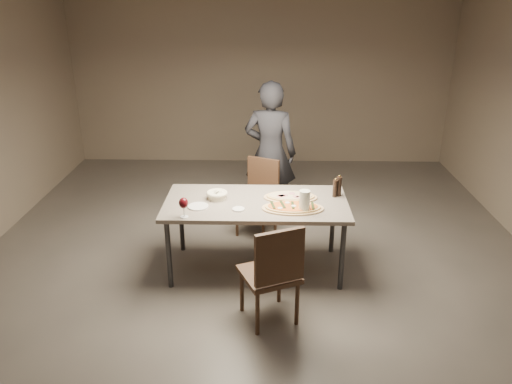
{
  "coord_description": "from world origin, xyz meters",
  "views": [
    {
      "loc": [
        0.1,
        -4.5,
        2.69
      ],
      "look_at": [
        0.0,
        0.0,
        0.85
      ],
      "focal_mm": 35.0,
      "sensor_mm": 36.0,
      "label": 1
    }
  ],
  "objects_px": {
    "ham_pizza": "(290,197)",
    "diner": "(270,153)",
    "bread_basket": "(217,194)",
    "chair_far": "(260,192)",
    "carafe": "(305,201)",
    "pepper_mill_left": "(339,186)",
    "chair_near": "(273,270)",
    "dining_table": "(256,207)",
    "zucchini_pizza": "(293,207)"
  },
  "relations": [
    {
      "from": "zucchini_pizza",
      "to": "carafe",
      "type": "xyz_separation_m",
      "value": [
        0.1,
        -0.06,
        0.09
      ]
    },
    {
      "from": "chair_near",
      "to": "dining_table",
      "type": "bearing_deg",
      "value": 76.73
    },
    {
      "from": "carafe",
      "to": "bread_basket",
      "type": "bearing_deg",
      "value": 160.54
    },
    {
      "from": "carafe",
      "to": "chair_far",
      "type": "xyz_separation_m",
      "value": [
        -0.44,
        1.12,
        -0.37
      ]
    },
    {
      "from": "ham_pizza",
      "to": "zucchini_pizza",
      "type": "bearing_deg",
      "value": -80.95
    },
    {
      "from": "carafe",
      "to": "pepper_mill_left",
      "type": "bearing_deg",
      "value": 47.44
    },
    {
      "from": "ham_pizza",
      "to": "dining_table",
      "type": "bearing_deg",
      "value": -158.82
    },
    {
      "from": "bread_basket",
      "to": "zucchini_pizza",
      "type": "bearing_deg",
      "value": -17.81
    },
    {
      "from": "ham_pizza",
      "to": "carafe",
      "type": "relative_size",
      "value": 2.51
    },
    {
      "from": "chair_near",
      "to": "chair_far",
      "type": "xyz_separation_m",
      "value": [
        -0.14,
        1.8,
        -0.04
      ]
    },
    {
      "from": "bread_basket",
      "to": "carafe",
      "type": "height_order",
      "value": "carafe"
    },
    {
      "from": "zucchini_pizza",
      "to": "pepper_mill_left",
      "type": "bearing_deg",
      "value": 34.38
    },
    {
      "from": "zucchini_pizza",
      "to": "pepper_mill_left",
      "type": "xyz_separation_m",
      "value": [
        0.48,
        0.35,
        0.09
      ]
    },
    {
      "from": "ham_pizza",
      "to": "diner",
      "type": "bearing_deg",
      "value": 106.38
    },
    {
      "from": "pepper_mill_left",
      "to": "dining_table",
      "type": "bearing_deg",
      "value": -168.44
    },
    {
      "from": "chair_near",
      "to": "diner",
      "type": "bearing_deg",
      "value": 67.1
    },
    {
      "from": "bread_basket",
      "to": "carafe",
      "type": "xyz_separation_m",
      "value": [
        0.85,
        -0.3,
        0.06
      ]
    },
    {
      "from": "zucchini_pizza",
      "to": "ham_pizza",
      "type": "xyz_separation_m",
      "value": [
        -0.01,
        0.27,
        -0.0
      ]
    },
    {
      "from": "dining_table",
      "to": "bread_basket",
      "type": "relative_size",
      "value": 8.55
    },
    {
      "from": "zucchini_pizza",
      "to": "ham_pizza",
      "type": "bearing_deg",
      "value": 91.01
    },
    {
      "from": "dining_table",
      "to": "pepper_mill_left",
      "type": "relative_size",
      "value": 8.16
    },
    {
      "from": "ham_pizza",
      "to": "carafe",
      "type": "bearing_deg",
      "value": -64.15
    },
    {
      "from": "dining_table",
      "to": "carafe",
      "type": "bearing_deg",
      "value": -27.36
    },
    {
      "from": "bread_basket",
      "to": "chair_far",
      "type": "height_order",
      "value": "chair_far"
    },
    {
      "from": "zucchini_pizza",
      "to": "pepper_mill_left",
      "type": "relative_size",
      "value": 2.66
    },
    {
      "from": "chair_far",
      "to": "carafe",
      "type": "bearing_deg",
      "value": 135.86
    },
    {
      "from": "zucchini_pizza",
      "to": "diner",
      "type": "relative_size",
      "value": 0.34
    },
    {
      "from": "dining_table",
      "to": "carafe",
      "type": "relative_size",
      "value": 8.47
    },
    {
      "from": "pepper_mill_left",
      "to": "chair_far",
      "type": "height_order",
      "value": "pepper_mill_left"
    },
    {
      "from": "carafe",
      "to": "chair_far",
      "type": "relative_size",
      "value": 0.24
    },
    {
      "from": "diner",
      "to": "carafe",
      "type": "bearing_deg",
      "value": 112.74
    },
    {
      "from": "bread_basket",
      "to": "chair_far",
      "type": "relative_size",
      "value": 0.24
    },
    {
      "from": "zucchini_pizza",
      "to": "chair_far",
      "type": "height_order",
      "value": "chair_far"
    },
    {
      "from": "chair_far",
      "to": "zucchini_pizza",
      "type": "bearing_deg",
      "value": 132.02
    },
    {
      "from": "carafe",
      "to": "chair_near",
      "type": "relative_size",
      "value": 0.23
    },
    {
      "from": "bread_basket",
      "to": "diner",
      "type": "xyz_separation_m",
      "value": [
        0.53,
        1.15,
        0.07
      ]
    },
    {
      "from": "dining_table",
      "to": "zucchini_pizza",
      "type": "bearing_deg",
      "value": -26.45
    },
    {
      "from": "bread_basket",
      "to": "chair_far",
      "type": "distance_m",
      "value": 0.96
    },
    {
      "from": "chair_far",
      "to": "diner",
      "type": "xyz_separation_m",
      "value": [
        0.12,
        0.34,
        0.37
      ]
    },
    {
      "from": "zucchini_pizza",
      "to": "chair_far",
      "type": "distance_m",
      "value": 1.14
    },
    {
      "from": "dining_table",
      "to": "chair_near",
      "type": "relative_size",
      "value": 1.91
    },
    {
      "from": "bread_basket",
      "to": "chair_near",
      "type": "bearing_deg",
      "value": -60.51
    },
    {
      "from": "dining_table",
      "to": "bread_basket",
      "type": "xyz_separation_m",
      "value": [
        -0.39,
        0.06,
        0.1
      ]
    },
    {
      "from": "dining_table",
      "to": "ham_pizza",
      "type": "height_order",
      "value": "ham_pizza"
    },
    {
      "from": "bread_basket",
      "to": "diner",
      "type": "relative_size",
      "value": 0.12
    },
    {
      "from": "ham_pizza",
      "to": "pepper_mill_left",
      "type": "distance_m",
      "value": 0.5
    },
    {
      "from": "dining_table",
      "to": "zucchini_pizza",
      "type": "distance_m",
      "value": 0.4
    },
    {
      "from": "ham_pizza",
      "to": "chair_far",
      "type": "xyz_separation_m",
      "value": [
        -0.32,
        0.79,
        -0.28
      ]
    },
    {
      "from": "ham_pizza",
      "to": "chair_far",
      "type": "bearing_deg",
      "value": 118.5
    },
    {
      "from": "chair_far",
      "to": "diner",
      "type": "height_order",
      "value": "diner"
    }
  ]
}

